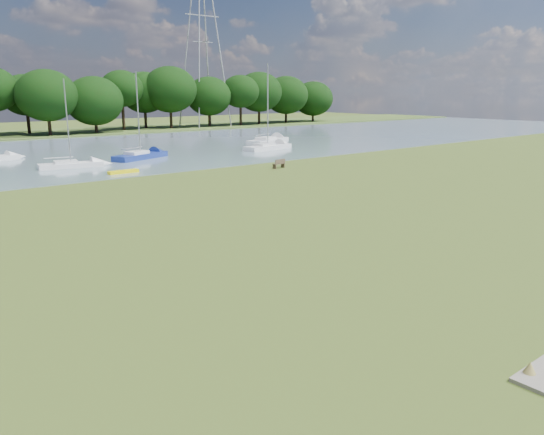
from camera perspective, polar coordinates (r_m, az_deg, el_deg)
ground at (r=23.33m, az=-1.37°, el=-3.38°), size 220.00×220.00×0.00m
river at (r=61.57m, az=-26.27°, el=5.79°), size 220.00×40.00×0.10m
riverbank_bench at (r=47.60m, az=0.78°, el=5.81°), size 1.38×0.61×0.82m
kayak at (r=46.11m, az=-15.70°, el=4.77°), size 2.60×0.69×0.26m
pylon at (r=104.39m, az=-7.53°, el=20.91°), size 7.10×4.98×32.74m
sailboat_0 at (r=62.64m, az=-0.51°, el=7.77°), size 6.87×3.02×9.78m
sailboat_1 at (r=70.19m, az=-0.47°, el=8.41°), size 7.85×4.74×9.87m
sailboat_4 at (r=50.99m, az=-20.89°, el=5.49°), size 5.64×2.44×7.73m
sailboat_5 at (r=55.43m, az=-14.03°, el=6.65°), size 6.60×4.12×8.55m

